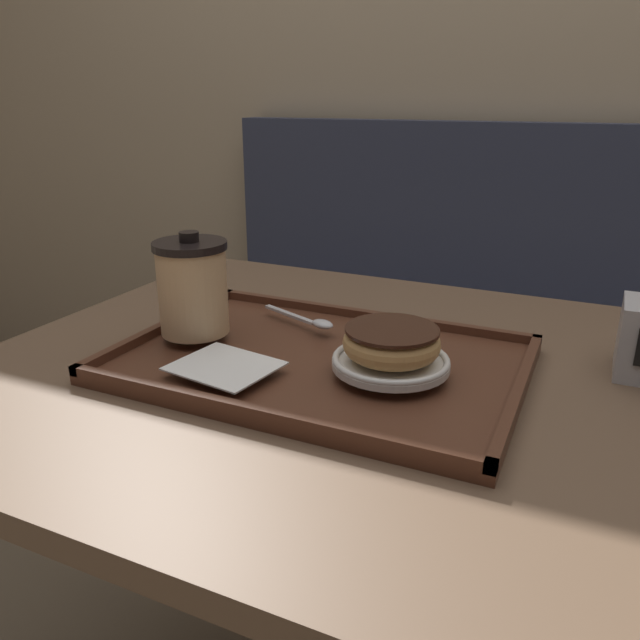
# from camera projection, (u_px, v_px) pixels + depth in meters

# --- Properties ---
(wall_behind) EXTENTS (8.00, 0.05, 2.40)m
(wall_behind) POSITION_uv_depth(u_px,v_px,m) (517.00, 38.00, 1.58)
(wall_behind) COLOR tan
(wall_behind) RESTS_ON ground_plane
(booth_bench) EXTENTS (1.72, 0.44, 1.00)m
(booth_bench) POSITION_uv_depth(u_px,v_px,m) (511.00, 397.00, 1.64)
(booth_bench) COLOR #33384C
(booth_bench) RESTS_ON ground_plane
(cafe_table) EXTENTS (0.95, 0.80, 0.74)m
(cafe_table) POSITION_uv_depth(u_px,v_px,m) (349.00, 478.00, 0.86)
(cafe_table) COLOR brown
(cafe_table) RESTS_ON ground_plane
(serving_tray) EXTENTS (0.50, 0.34, 0.02)m
(serving_tray) POSITION_uv_depth(u_px,v_px,m) (320.00, 362.00, 0.79)
(serving_tray) COLOR #512D1E
(serving_tray) RESTS_ON cafe_table
(napkin_paper) EXTENTS (0.13, 0.12, 0.00)m
(napkin_paper) POSITION_uv_depth(u_px,v_px,m) (225.00, 366.00, 0.74)
(napkin_paper) COLOR white
(napkin_paper) RESTS_ON serving_tray
(coffee_cup_front) EXTENTS (0.10, 0.10, 0.14)m
(coffee_cup_front) POSITION_uv_depth(u_px,v_px,m) (193.00, 287.00, 0.82)
(coffee_cup_front) COLOR #E0B784
(coffee_cup_front) RESTS_ON serving_tray
(plate_with_chocolate_donut) EXTENTS (0.14, 0.14, 0.01)m
(plate_with_chocolate_donut) POSITION_uv_depth(u_px,v_px,m) (391.00, 362.00, 0.73)
(plate_with_chocolate_donut) COLOR white
(plate_with_chocolate_donut) RESTS_ON serving_tray
(donut_chocolate_glazed) EXTENTS (0.11, 0.11, 0.04)m
(donut_chocolate_glazed) POSITION_uv_depth(u_px,v_px,m) (392.00, 342.00, 0.72)
(donut_chocolate_glazed) COLOR tan
(donut_chocolate_glazed) RESTS_ON plate_with_chocolate_donut
(spoon) EXTENTS (0.13, 0.07, 0.01)m
(spoon) POSITION_uv_depth(u_px,v_px,m) (313.00, 321.00, 0.87)
(spoon) COLOR silver
(spoon) RESTS_ON serving_tray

